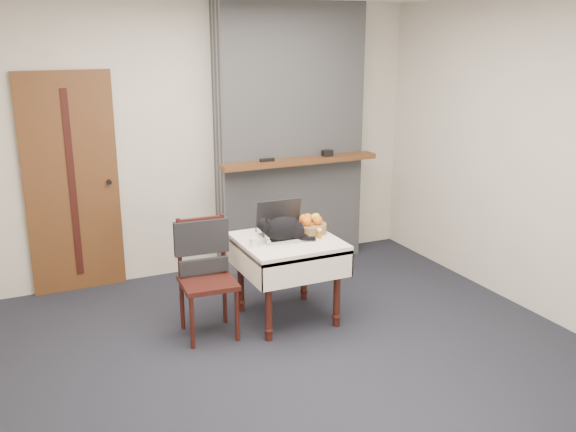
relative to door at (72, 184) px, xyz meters
name	(u,v)px	position (x,y,z in m)	size (l,w,h in m)	color
ground	(285,354)	(1.20, -1.97, -1.00)	(4.50, 4.50, 0.00)	black
room_shell	(259,110)	(1.20, -1.51, 0.76)	(4.52, 4.01, 2.61)	beige
door	(72,184)	(0.00, 0.00, 0.00)	(0.82, 0.10, 2.00)	brown
chimney	(290,137)	(2.10, -0.13, 0.30)	(1.62, 0.48, 2.60)	gray
side_table	(288,252)	(1.48, -1.41, -0.41)	(0.78, 0.78, 0.70)	#34130E
laptop	(283,227)	(1.48, -1.32, -0.23)	(0.40, 0.35, 0.29)	#B7B7BC
cat	(284,229)	(1.43, -1.45, -0.20)	(0.47, 0.23, 0.23)	black
cream_jar	(253,242)	(1.16, -1.47, -0.27)	(0.06, 0.06, 0.07)	white
pill_bottle	(319,233)	(1.72, -1.50, -0.26)	(0.04, 0.04, 0.08)	#9F5E13
fruit_basket	(310,225)	(1.73, -1.33, -0.24)	(0.27, 0.27, 0.15)	olive
desk_clutter	(304,233)	(1.66, -1.34, -0.30)	(0.15, 0.02, 0.01)	black
chair	(204,260)	(0.80, -1.33, -0.41)	(0.45, 0.44, 0.93)	#34130E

